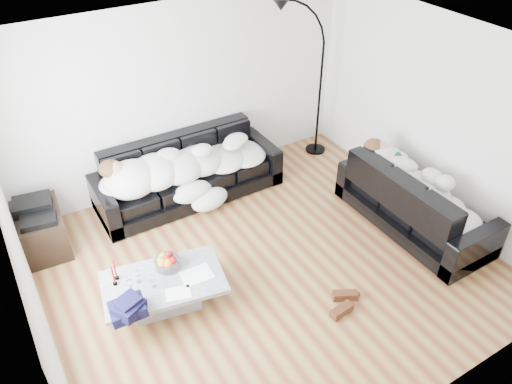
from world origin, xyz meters
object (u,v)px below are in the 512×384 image
av_cabinet (41,231)px  floor_lamp (320,87)px  sleeper_back (189,160)px  wine_glass_c (154,282)px  candle_left (113,276)px  candle_right (115,270)px  sofa_right (416,199)px  wine_glass_b (131,287)px  wine_glass_a (138,276)px  sleeper_right (419,185)px  sofa_back (188,171)px  shoes (343,303)px  stereo (34,209)px  fruit_bowl (167,261)px  coffee_table (165,292)px

av_cabinet → floor_lamp: floor_lamp is taller
sleeper_back → wine_glass_c: sleeper_back is taller
candle_left → floor_lamp: size_ratio=0.12×
wine_glass_c → candle_right: 0.44m
candle_right → av_cabinet: bearing=110.8°
sofa_right → wine_glass_b: bearing=83.9°
candle_right → av_cabinet: size_ratio=0.33×
wine_glass_a → floor_lamp: floor_lamp is taller
sleeper_right → sofa_back: bearing=46.7°
sofa_back → wine_glass_c: bearing=-124.5°
wine_glass_b → candle_left: candle_left is taller
candle_left → shoes: size_ratio=0.55×
candle_left → stereo: 1.52m
fruit_bowl → wine_glass_a: 0.36m
wine_glass_a → wine_glass_c: 0.19m
sleeper_right → candle_left: bearing=81.0°
sleeper_right → floor_lamp: size_ratio=0.81×
coffee_table → floor_lamp: (3.39, 1.81, 0.92)m
sleeper_right → floor_lamp: 2.25m
candle_left → candle_right: size_ratio=0.97×
sofa_back → floor_lamp: size_ratio=1.17×
sleeper_right → wine_glass_a: bearing=81.9°
wine_glass_c → av_cabinet: size_ratio=0.19×
fruit_bowl → av_cabinet: av_cabinet is taller
candle_right → av_cabinet: candle_right is taller
wine_glass_c → candle_left: bearing=144.5°
av_cabinet → stereo: bearing=0.0°
wine_glass_a → stereo: bearing=114.8°
candle_right → shoes: size_ratio=0.56×
sofa_back → candle_right: size_ratio=9.89×
stereo → sofa_right: bearing=-16.4°
sleeper_right → candle_right: size_ratio=6.86×
fruit_bowl → av_cabinet: bearing=125.5°
sofa_back → av_cabinet: 2.03m
sofa_right → fruit_bowl: (-3.20, 0.55, 0.04)m
wine_glass_a → shoes: size_ratio=0.34×
shoes → stereo: bearing=139.0°
sofa_back → sofa_right: 3.07m
sofa_right → wine_glass_c: 3.46m
candle_right → shoes: 2.50m
stereo → candle_right: bearing=-60.1°
wine_glass_c → candle_left: (-0.34, 0.24, 0.05)m
fruit_bowl → sleeper_back: bearing=57.3°
fruit_bowl → sofa_right: bearing=-9.8°
sleeper_right → candle_left: (-3.78, 0.60, -0.14)m
av_cabinet → stereo: 0.34m
wine_glass_b → candle_left: (-0.11, 0.20, 0.04)m
candle_right → wine_glass_a: bearing=-41.0°
sofa_back → stereo: (-2.03, -0.07, 0.19)m
coffee_table → candle_left: 0.59m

